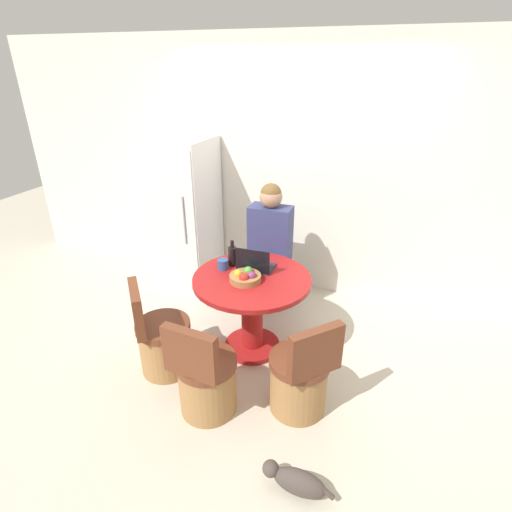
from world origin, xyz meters
name	(u,v)px	position (x,y,z in m)	size (l,w,h in m)	color
ground_plane	(255,359)	(0.00, 0.00, 0.00)	(12.00, 12.00, 0.00)	beige
wall_back	(301,173)	(0.00, 1.40, 1.30)	(7.00, 0.06, 2.60)	silver
refrigerator	(185,216)	(-1.18, 1.03, 0.82)	(0.62, 0.66, 1.65)	white
dining_table	(252,301)	(-0.08, 0.14, 0.49)	(0.98, 0.98, 0.73)	maroon
chair_near_right_corner	(300,379)	(0.49, -0.40, 0.27)	(0.51, 0.51, 0.81)	#9E7042
chair_near_camera	(206,380)	(-0.14, -0.63, 0.27)	(0.44, 0.45, 0.81)	#9E7042
chair_near_left_corner	(162,342)	(-0.67, -0.36, 0.27)	(0.51, 0.50, 0.81)	#9E7042
person_seated	(271,242)	(-0.13, 0.85, 0.74)	(0.40, 0.37, 1.33)	#2D2D38
laptop	(255,265)	(-0.10, 0.28, 0.77)	(0.30, 0.21, 0.21)	#232328
fruit_bowl	(245,277)	(-0.10, 0.06, 0.76)	(0.26, 0.26, 0.10)	olive
coffee_cup	(223,264)	(-0.36, 0.20, 0.77)	(0.09, 0.09, 0.09)	#2D4C84
bottle	(232,255)	(-0.31, 0.30, 0.82)	(0.08, 0.08, 0.23)	black
cat	(296,481)	(0.63, -1.03, 0.09)	(0.45, 0.14, 0.17)	#473D38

